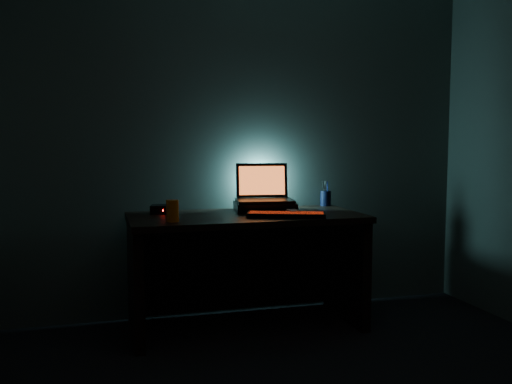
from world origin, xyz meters
TOP-DOWN VIEW (x-y plane):
  - room at (0.00, 0.00)m, footprint 3.50×4.00m
  - desk at (0.00, 1.67)m, footprint 1.50×0.70m
  - riser at (0.17, 1.76)m, footprint 0.44×0.35m
  - laptop at (0.18, 1.81)m, footprint 0.41×0.33m
  - keyboard at (0.21, 1.43)m, footprint 0.51×0.32m
  - mousepad at (0.28, 1.50)m, footprint 0.22×0.20m
  - mouse at (0.28, 1.50)m, footprint 0.06×0.10m
  - pen_cup at (0.68, 1.92)m, footprint 0.10×0.10m
  - juice_glass at (-0.50, 1.43)m, footprint 0.08×0.08m
  - router at (-0.51, 1.81)m, footprint 0.19×0.17m

SIDE VIEW (x-z plane):
  - desk at x=0.00m, z-range 0.12..0.87m
  - mousepad at x=0.28m, z-range 0.75..0.75m
  - keyboard at x=0.21m, z-range 0.75..0.78m
  - mouse at x=0.28m, z-range 0.75..0.78m
  - router at x=-0.51m, z-range 0.75..0.81m
  - riser at x=0.17m, z-range 0.75..0.81m
  - pen_cup at x=0.68m, z-range 0.75..0.86m
  - juice_glass at x=-0.50m, z-range 0.75..0.88m
  - laptop at x=0.18m, z-range 0.74..1.00m
  - room at x=0.00m, z-range 0.00..2.50m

